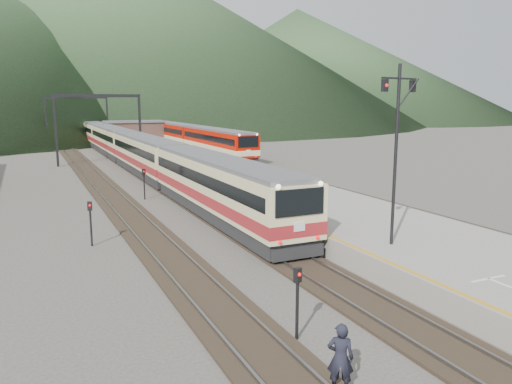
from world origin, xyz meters
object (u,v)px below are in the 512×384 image
main_train (127,147)px  second_train (174,134)px  signal_mast (396,137)px  worker (340,358)px

main_train → second_train: size_ratio=1.34×
signal_mast → second_train: bearing=82.8°
main_train → worker: size_ratio=43.89×
second_train → worker: 71.90m
second_train → worker: (-15.48, -70.20, -1.09)m
main_train → second_train: 24.12m
signal_mast → worker: (-7.55, -7.18, -4.74)m
signal_mast → main_train: bearing=94.9°
signal_mast → worker: bearing=-136.4°
second_train → main_train: bearing=-118.5°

